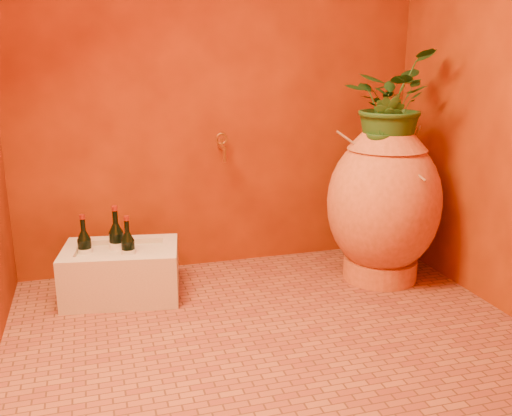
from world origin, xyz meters
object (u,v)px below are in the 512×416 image
object	(u,v)px
wine_bottle_c	(117,245)
wall_tap	(222,146)
amphora	(384,202)
wine_bottle_a	(128,252)
wine_bottle_b	(85,251)
stone_basin	(122,273)

from	to	relation	value
wine_bottle_c	wall_tap	xyz separation A→B (m)	(0.66, 0.22, 0.49)
amphora	wine_bottle_c	distance (m)	1.55
wine_bottle_a	wall_tap	xyz separation A→B (m)	(0.61, 0.32, 0.50)
amphora	wine_bottle_b	bearing A→B (deg)	172.97
stone_basin	wall_tap	bearing A→B (deg)	24.21
wall_tap	amphora	bearing A→B (deg)	-27.89
amphora	wall_tap	xyz separation A→B (m)	(-0.86, 0.45, 0.30)
stone_basin	wine_bottle_c	xyz separation A→B (m)	(-0.01, 0.07, 0.15)
stone_basin	wine_bottle_a	bearing A→B (deg)	-34.71
wall_tap	wine_bottle_b	bearing A→B (deg)	-163.62
wine_bottle_b	wall_tap	world-z (taller)	wall_tap
wine_bottle_b	wall_tap	size ratio (longest dim) A/B	1.88
amphora	wine_bottle_a	size ratio (longest dim) A/B	3.04
wine_bottle_c	wine_bottle_a	bearing A→B (deg)	-60.73
wine_bottle_b	wine_bottle_c	size ratio (longest dim) A/B	0.91
wine_bottle_a	wine_bottle_b	distance (m)	0.24
stone_basin	wine_bottle_c	distance (m)	0.16
wine_bottle_b	wine_bottle_a	bearing A→B (deg)	-18.57
amphora	wine_bottle_c	bearing A→B (deg)	171.41
stone_basin	wall_tap	xyz separation A→B (m)	(0.65, 0.29, 0.64)
amphora	wine_bottle_c	size ratio (longest dim) A/B	2.73
wine_bottle_c	amphora	bearing A→B (deg)	-8.59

